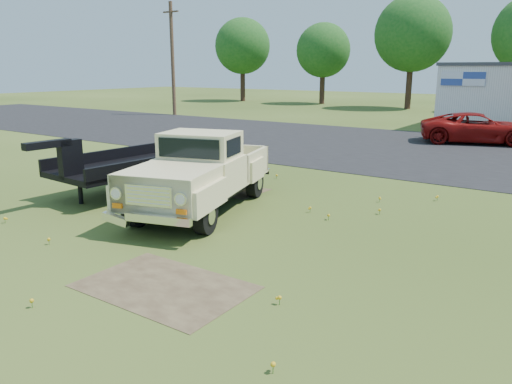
{
  "coord_description": "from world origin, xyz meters",
  "views": [
    {
      "loc": [
        7.53,
        -8.88,
        3.81
      ],
      "look_at": [
        0.74,
        1.0,
        0.83
      ],
      "focal_mm": 35.0,
      "sensor_mm": 36.0,
      "label": 1
    }
  ],
  "objects": [
    {
      "name": "treeline_b",
      "position": [
        -18.0,
        41.0,
        5.67
      ],
      "size": [
        5.76,
        5.76,
        8.57
      ],
      "color": "#382319",
      "rests_on": "ground"
    },
    {
      "name": "vintage_pickup_truck",
      "position": [
        -1.19,
        1.18,
        1.09
      ],
      "size": [
        3.9,
        6.39,
        2.17
      ],
      "primitive_type": null,
      "rotation": [
        0.0,
        0.0,
        0.28
      ],
      "color": "beige",
      "rests_on": "ground"
    },
    {
      "name": "red_pickup",
      "position": [
        2.33,
        18.92,
        0.78
      ],
      "size": [
        6.13,
        4.29,
        1.55
      ],
      "primitive_type": "imported",
      "rotation": [
        0.0,
        0.0,
        1.91
      ],
      "color": "maroon",
      "rests_on": "ground"
    },
    {
      "name": "asphalt_lot",
      "position": [
        0.0,
        15.0,
        0.0
      ],
      "size": [
        90.0,
        14.0,
        0.02
      ],
      "primitive_type": "cube",
      "color": "black",
      "rests_on": "ground"
    },
    {
      "name": "flatbed_trailer",
      "position": [
        -4.34,
        2.4,
        0.97
      ],
      "size": [
        2.84,
        7.24,
        1.94
      ],
      "primitive_type": null,
      "rotation": [
        0.0,
        0.0,
        -0.07
      ],
      "color": "black",
      "rests_on": "ground"
    },
    {
      "name": "treeline_c",
      "position": [
        -8.0,
        39.5,
        6.93
      ],
      "size": [
        7.04,
        7.04,
        10.47
      ],
      "color": "#382319",
      "rests_on": "ground"
    },
    {
      "name": "ground",
      "position": [
        0.0,
        0.0,
        0.0
      ],
      "size": [
        140.0,
        140.0,
        0.0
      ],
      "primitive_type": "plane",
      "color": "#324616",
      "rests_on": "ground"
    },
    {
      "name": "treeline_a",
      "position": [
        -28.0,
        40.0,
        6.3
      ],
      "size": [
        6.4,
        6.4,
        9.52
      ],
      "color": "#382319",
      "rests_on": "ground"
    },
    {
      "name": "utility_pole_west",
      "position": [
        -22.0,
        22.0,
        4.6
      ],
      "size": [
        1.6,
        0.3,
        9.0
      ],
      "color": "#4E3324",
      "rests_on": "ground"
    },
    {
      "name": "dirt_patch_b",
      "position": [
        -2.0,
        3.5,
        0.0
      ],
      "size": [
        2.2,
        1.6,
        0.01
      ],
      "primitive_type": "cube",
      "color": "#453424",
      "rests_on": "ground"
    },
    {
      "name": "dirt_patch_a",
      "position": [
        1.5,
        -3.0,
        0.0
      ],
      "size": [
        3.0,
        2.0,
        0.01
      ],
      "primitive_type": "cube",
      "color": "#453424",
      "rests_on": "ground"
    }
  ]
}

